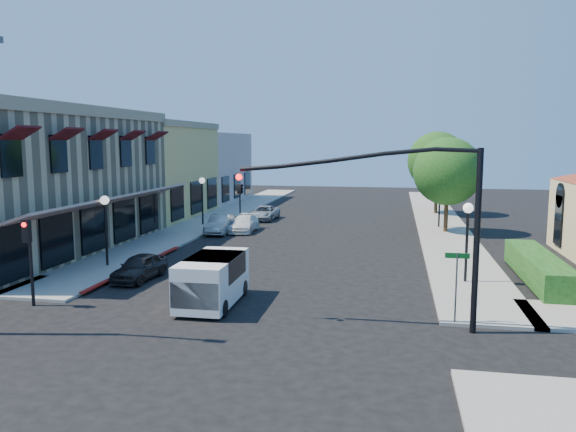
% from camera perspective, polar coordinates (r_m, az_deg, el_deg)
% --- Properties ---
extents(ground, '(120.00, 120.00, 0.00)m').
position_cam_1_polar(ground, '(18.86, -6.55, -11.64)').
color(ground, black).
rests_on(ground, ground).
extents(sidewalk_left, '(3.50, 50.00, 0.12)m').
position_cam_1_polar(sidewalk_left, '(46.60, -6.88, -0.02)').
color(sidewalk_left, gray).
rests_on(sidewalk_left, ground).
extents(sidewalk_right, '(3.50, 50.00, 0.12)m').
position_cam_1_polar(sidewalk_right, '(44.52, 15.11, -0.58)').
color(sidewalk_right, gray).
rests_on(sidewalk_right, ground).
extents(curb_red_strip, '(0.25, 10.00, 0.06)m').
position_cam_1_polar(curb_red_strip, '(28.52, -15.03, -5.21)').
color(curb_red_strip, maroon).
rests_on(curb_red_strip, ground).
extents(corner_brick_building, '(11.77, 18.20, 8.10)m').
position_cam_1_polar(corner_brick_building, '(34.96, -25.80, 3.25)').
color(corner_brick_building, tan).
rests_on(corner_brick_building, ground).
extents(yellow_stucco_building, '(10.00, 12.00, 7.60)m').
position_cam_1_polar(yellow_stucco_building, '(47.85, -15.07, 4.47)').
color(yellow_stucco_building, '#E8CA68').
rests_on(yellow_stucco_building, ground).
extents(pink_stucco_building, '(10.00, 12.00, 7.00)m').
position_cam_1_polar(pink_stucco_building, '(58.87, -9.94, 4.87)').
color(pink_stucco_building, beige).
rests_on(pink_stucco_building, ground).
extents(hedge, '(1.40, 8.00, 1.10)m').
position_cam_1_polar(hedge, '(27.43, 23.99, -6.13)').
color(hedge, '#174614').
rests_on(hedge, ground).
extents(street_tree_a, '(4.56, 4.56, 6.48)m').
position_cam_1_polar(street_tree_a, '(39.16, 15.91, 4.38)').
color(street_tree_a, black).
rests_on(street_tree_a, ground).
extents(street_tree_b, '(4.94, 4.94, 7.02)m').
position_cam_1_polar(street_tree_b, '(49.11, 14.93, 5.42)').
color(street_tree_b, black).
rests_on(street_tree_b, ground).
extents(signal_mast_arm, '(8.01, 0.39, 6.00)m').
position_cam_1_polar(signal_mast_arm, '(18.59, 12.20, 0.90)').
color(signal_mast_arm, black).
rests_on(signal_mast_arm, ground).
extents(secondary_signal, '(0.28, 0.42, 3.32)m').
position_cam_1_polar(secondary_signal, '(23.08, -24.87, -2.79)').
color(secondary_signal, black).
rests_on(secondary_signal, ground).
extents(street_name_sign, '(0.80, 0.06, 2.50)m').
position_cam_1_polar(street_name_sign, '(19.80, 16.75, -5.87)').
color(street_name_sign, '#595B5E').
rests_on(street_name_sign, ground).
extents(lamppost_left_near, '(0.44, 0.44, 3.57)m').
position_cam_1_polar(lamppost_left_near, '(28.79, -18.08, 0.32)').
color(lamppost_left_near, black).
rests_on(lamppost_left_near, ground).
extents(lamppost_left_far, '(0.44, 0.44, 3.57)m').
position_cam_1_polar(lamppost_left_far, '(41.52, -8.72, 2.73)').
color(lamppost_left_far, black).
rests_on(lamppost_left_far, ground).
extents(lamppost_right_near, '(0.44, 0.44, 3.57)m').
position_cam_1_polar(lamppost_right_near, '(25.39, 17.78, -0.60)').
color(lamppost_right_near, black).
rests_on(lamppost_right_near, ground).
extents(lamppost_right_far, '(0.44, 0.44, 3.57)m').
position_cam_1_polar(lamppost_right_far, '(41.23, 15.18, 2.52)').
color(lamppost_right_far, black).
rests_on(lamppost_right_far, ground).
extents(white_van, '(1.90, 4.20, 1.85)m').
position_cam_1_polar(white_van, '(21.60, -7.70, -6.21)').
color(white_van, silver).
rests_on(white_van, ground).
extents(parked_car_a, '(1.60, 3.49, 1.16)m').
position_cam_1_polar(parked_car_a, '(26.18, -14.86, -5.05)').
color(parked_car_a, black).
rests_on(parked_car_a, ground).
extents(parked_car_b, '(1.48, 3.84, 1.25)m').
position_cam_1_polar(parked_car_b, '(38.21, -6.91, -0.84)').
color(parked_car_b, '#9DA0A2').
rests_on(parked_car_b, ground).
extents(parked_car_c, '(1.57, 3.83, 1.11)m').
position_cam_1_polar(parked_car_c, '(38.77, -4.48, -0.79)').
color(parked_car_c, white).
rests_on(parked_car_c, ground).
extents(parked_car_d, '(1.93, 4.01, 1.10)m').
position_cam_1_polar(parked_car_d, '(44.53, -2.44, 0.31)').
color(parked_car_d, '#A7A9AC').
rests_on(parked_car_d, ground).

